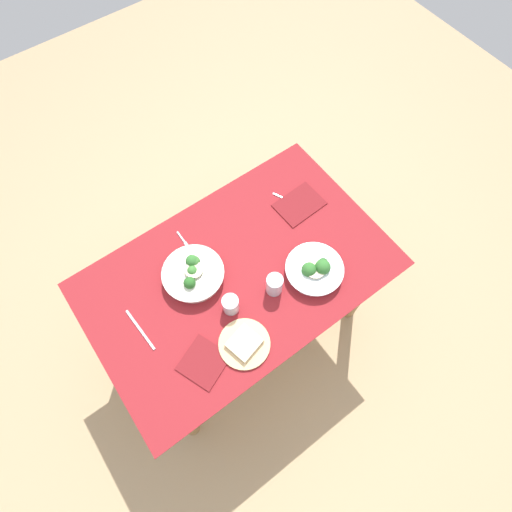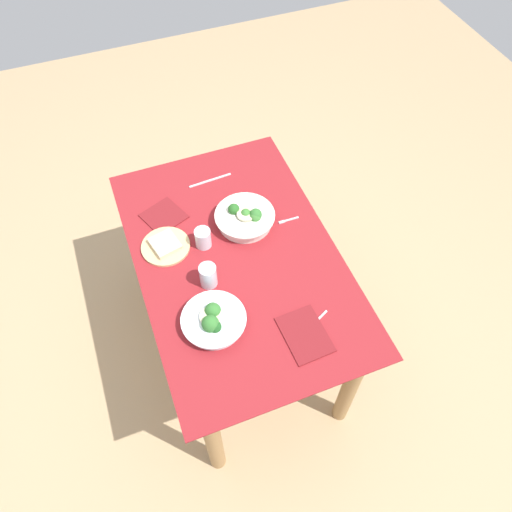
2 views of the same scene
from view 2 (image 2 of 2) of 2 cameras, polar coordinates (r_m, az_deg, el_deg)
ground_plane at (r=2.69m, az=-1.70°, el=-9.54°), size 6.00×6.00×0.00m
dining_table at (r=2.15m, az=-2.10°, el=-2.20°), size 1.29×0.81×0.76m
broccoli_bowl_far at (r=1.85m, az=-4.93°, el=-7.42°), size 0.25×0.25×0.09m
broccoli_bowl_near at (r=2.12m, az=-1.24°, el=4.42°), size 0.26×0.26×0.09m
bread_side_plate at (r=2.09m, az=-10.41°, el=1.19°), size 0.20×0.20×0.03m
water_glass_center at (r=2.05m, az=-6.14°, el=2.07°), size 0.07×0.07×0.09m
water_glass_side at (r=1.93m, az=-5.54°, el=-2.26°), size 0.07×0.07×0.10m
fork_by_far_bowl at (r=2.16m, az=3.67°, el=4.13°), size 0.01×0.09×0.00m
fork_by_near_bowl at (r=1.89m, az=7.09°, el=-7.38°), size 0.05×0.10×0.00m
table_knife_left at (r=2.33m, az=-5.31°, el=8.68°), size 0.02×0.21×0.00m
napkin_folded_upper at (r=2.21m, az=-10.59°, el=4.55°), size 0.21×0.21×0.01m
napkin_folded_lower at (r=1.86m, az=5.67°, el=-8.99°), size 0.22×0.16×0.01m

